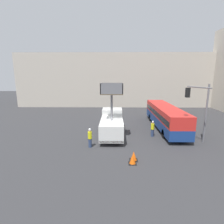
# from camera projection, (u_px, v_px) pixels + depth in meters

# --- Properties ---
(ground_plane) EXTENTS (120.00, 120.00, 0.00)m
(ground_plane) POSITION_uv_depth(u_px,v_px,m) (119.00, 139.00, 19.23)
(ground_plane) COLOR #333335
(building_backdrop_far) EXTENTS (44.00, 10.00, 11.59)m
(building_backdrop_far) POSITION_uv_depth(u_px,v_px,m) (117.00, 80.00, 42.03)
(building_backdrop_far) COLOR #BCB2A3
(building_backdrop_far) RESTS_ON ground_plane
(utility_truck) EXTENTS (2.44, 6.77, 6.09)m
(utility_truck) POSITION_uv_depth(u_px,v_px,m) (112.00, 123.00, 20.10)
(utility_truck) COLOR silver
(utility_truck) RESTS_ON ground_plane
(city_bus) EXTENTS (2.52, 12.37, 2.92)m
(city_bus) POSITION_uv_depth(u_px,v_px,m) (165.00, 115.00, 22.94)
(city_bus) COLOR navy
(city_bus) RESTS_ON ground_plane
(traffic_light_pole) EXTENTS (2.80, 2.55, 6.05)m
(traffic_light_pole) POSITION_uv_depth(u_px,v_px,m) (200.00, 105.00, 17.12)
(traffic_light_pole) COLOR slate
(traffic_light_pole) RESTS_ON ground_plane
(road_worker_near_truck) EXTENTS (0.38, 0.38, 1.92)m
(road_worker_near_truck) POSITION_uv_depth(u_px,v_px,m) (90.00, 138.00, 16.84)
(road_worker_near_truck) COLOR navy
(road_worker_near_truck) RESTS_ON ground_plane
(road_worker_directing) EXTENTS (0.38, 0.38, 1.85)m
(road_worker_directing) POSITION_uv_depth(u_px,v_px,m) (153.00, 129.00, 19.89)
(road_worker_directing) COLOR navy
(road_worker_directing) RESTS_ON ground_plane
(traffic_cone_near_truck) EXTENTS (0.63, 0.63, 0.72)m
(traffic_cone_near_truck) POSITION_uv_depth(u_px,v_px,m) (133.00, 160.00, 13.78)
(traffic_cone_near_truck) COLOR black
(traffic_cone_near_truck) RESTS_ON ground_plane
(traffic_cone_mid_road) EXTENTS (0.67, 0.67, 0.76)m
(traffic_cone_mid_road) POSITION_uv_depth(u_px,v_px,m) (134.00, 156.00, 14.33)
(traffic_cone_mid_road) COLOR black
(traffic_cone_mid_road) RESTS_ON ground_plane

